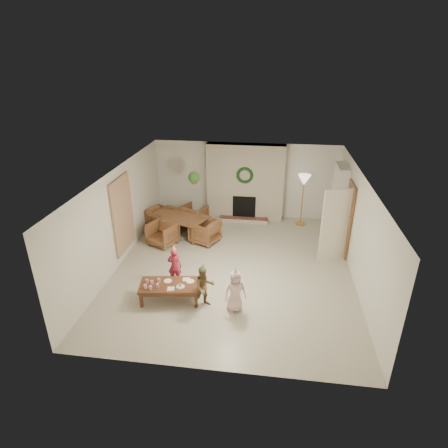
% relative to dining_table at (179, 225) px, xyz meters
% --- Properties ---
extents(floor, '(7.00, 7.00, 0.00)m').
position_rel_dining_table_xyz_m(floor, '(1.87, -1.72, -0.31)').
color(floor, '#B7B29E').
rests_on(floor, ground).
extents(ceiling, '(7.00, 7.00, 0.00)m').
position_rel_dining_table_xyz_m(ceiling, '(1.87, -1.72, 2.19)').
color(ceiling, white).
rests_on(ceiling, wall_back).
extents(wall_back, '(7.00, 0.00, 7.00)m').
position_rel_dining_table_xyz_m(wall_back, '(1.87, 1.78, 0.94)').
color(wall_back, silver).
rests_on(wall_back, floor).
extents(wall_front, '(7.00, 0.00, 7.00)m').
position_rel_dining_table_xyz_m(wall_front, '(1.87, -5.22, 0.94)').
color(wall_front, silver).
rests_on(wall_front, floor).
extents(wall_left, '(0.00, 7.00, 7.00)m').
position_rel_dining_table_xyz_m(wall_left, '(-1.13, -1.72, 0.94)').
color(wall_left, silver).
rests_on(wall_left, floor).
extents(wall_right, '(0.00, 7.00, 7.00)m').
position_rel_dining_table_xyz_m(wall_right, '(4.87, -1.72, 0.94)').
color(wall_right, silver).
rests_on(wall_right, floor).
extents(fireplace_mass, '(2.50, 0.40, 2.50)m').
position_rel_dining_table_xyz_m(fireplace_mass, '(1.87, 1.58, 0.94)').
color(fireplace_mass, '#4D1416').
rests_on(fireplace_mass, floor).
extents(fireplace_hearth, '(1.60, 0.30, 0.12)m').
position_rel_dining_table_xyz_m(fireplace_hearth, '(1.87, 1.23, -0.25)').
color(fireplace_hearth, maroon).
rests_on(fireplace_hearth, floor).
extents(fireplace_firebox, '(0.75, 0.12, 0.75)m').
position_rel_dining_table_xyz_m(fireplace_firebox, '(1.87, 1.40, 0.14)').
color(fireplace_firebox, black).
rests_on(fireplace_firebox, floor).
extents(fireplace_wreath, '(0.54, 0.10, 0.54)m').
position_rel_dining_table_xyz_m(fireplace_wreath, '(1.87, 1.35, 1.24)').
color(fireplace_wreath, '#153917').
rests_on(fireplace_wreath, fireplace_mass).
extents(floor_lamp_base, '(0.31, 0.31, 0.03)m').
position_rel_dining_table_xyz_m(floor_lamp_base, '(3.73, 1.28, -0.29)').
color(floor_lamp_base, gold).
rests_on(floor_lamp_base, floor).
extents(floor_lamp_post, '(0.03, 0.03, 1.50)m').
position_rel_dining_table_xyz_m(floor_lamp_post, '(3.73, 1.28, 0.47)').
color(floor_lamp_post, gold).
rests_on(floor_lamp_post, floor).
extents(floor_lamp_shade, '(0.40, 0.40, 0.33)m').
position_rel_dining_table_xyz_m(floor_lamp_shade, '(3.73, 1.28, 1.19)').
color(floor_lamp_shade, beige).
rests_on(floor_lamp_shade, floor_lamp_post).
extents(bookshelf_carcass, '(0.30, 1.00, 2.20)m').
position_rel_dining_table_xyz_m(bookshelf_carcass, '(4.71, 0.58, 0.79)').
color(bookshelf_carcass, white).
rests_on(bookshelf_carcass, floor).
extents(bookshelf_shelf_a, '(0.30, 0.92, 0.03)m').
position_rel_dining_table_xyz_m(bookshelf_shelf_a, '(4.69, 0.58, 0.14)').
color(bookshelf_shelf_a, white).
rests_on(bookshelf_shelf_a, bookshelf_carcass).
extents(bookshelf_shelf_b, '(0.30, 0.92, 0.03)m').
position_rel_dining_table_xyz_m(bookshelf_shelf_b, '(4.69, 0.58, 0.54)').
color(bookshelf_shelf_b, white).
rests_on(bookshelf_shelf_b, bookshelf_carcass).
extents(bookshelf_shelf_c, '(0.30, 0.92, 0.03)m').
position_rel_dining_table_xyz_m(bookshelf_shelf_c, '(4.69, 0.58, 0.94)').
color(bookshelf_shelf_c, white).
rests_on(bookshelf_shelf_c, bookshelf_carcass).
extents(bookshelf_shelf_d, '(0.30, 0.92, 0.03)m').
position_rel_dining_table_xyz_m(bookshelf_shelf_d, '(4.69, 0.58, 1.34)').
color(bookshelf_shelf_d, white).
rests_on(bookshelf_shelf_d, bookshelf_carcass).
extents(books_row_lower, '(0.20, 0.40, 0.24)m').
position_rel_dining_table_xyz_m(books_row_lower, '(4.67, 0.43, 0.28)').
color(books_row_lower, '#94341B').
rests_on(books_row_lower, bookshelf_shelf_a).
extents(books_row_mid, '(0.20, 0.44, 0.24)m').
position_rel_dining_table_xyz_m(books_row_mid, '(4.67, 0.63, 0.68)').
color(books_row_mid, navy).
rests_on(books_row_mid, bookshelf_shelf_b).
extents(books_row_upper, '(0.20, 0.36, 0.22)m').
position_rel_dining_table_xyz_m(books_row_upper, '(4.67, 0.48, 1.07)').
color(books_row_upper, gold).
rests_on(books_row_upper, bookshelf_shelf_c).
extents(door_frame, '(0.05, 0.86, 2.04)m').
position_rel_dining_table_xyz_m(door_frame, '(4.83, -0.52, 0.71)').
color(door_frame, brown).
rests_on(door_frame, floor).
extents(door_leaf, '(0.77, 0.32, 2.00)m').
position_rel_dining_table_xyz_m(door_leaf, '(4.45, -0.90, 0.69)').
color(door_leaf, beige).
rests_on(door_leaf, floor).
extents(curtain_panel, '(0.06, 1.20, 2.00)m').
position_rel_dining_table_xyz_m(curtain_panel, '(-1.09, -1.52, 0.94)').
color(curtain_panel, tan).
rests_on(curtain_panel, wall_left).
extents(dining_table, '(1.99, 1.60, 0.61)m').
position_rel_dining_table_xyz_m(dining_table, '(0.00, 0.00, 0.00)').
color(dining_table, brown).
rests_on(dining_table, floor).
extents(dining_chair_near, '(0.97, 0.98, 0.68)m').
position_rel_dining_table_xyz_m(dining_chair_near, '(-0.31, -0.70, 0.03)').
color(dining_chair_near, brown).
rests_on(dining_chair_near, floor).
extents(dining_chair_far, '(0.97, 0.98, 0.68)m').
position_rel_dining_table_xyz_m(dining_chair_far, '(0.31, 0.70, 0.03)').
color(dining_chair_far, brown).
rests_on(dining_chair_far, floor).
extents(dining_chair_left, '(0.98, 0.97, 0.68)m').
position_rel_dining_table_xyz_m(dining_chair_left, '(-0.70, 0.31, 0.03)').
color(dining_chair_left, brown).
rests_on(dining_chair_left, floor).
extents(dining_chair_right, '(0.98, 0.97, 0.68)m').
position_rel_dining_table_xyz_m(dining_chair_right, '(0.88, -0.39, 0.03)').
color(dining_chair_right, brown).
rests_on(dining_chair_right, floor).
extents(hanging_plant_cord, '(0.01, 0.01, 0.70)m').
position_rel_dining_table_xyz_m(hanging_plant_cord, '(0.57, -0.22, 1.84)').
color(hanging_plant_cord, tan).
rests_on(hanging_plant_cord, ceiling).
extents(hanging_plant_pot, '(0.16, 0.16, 0.12)m').
position_rel_dining_table_xyz_m(hanging_plant_pot, '(0.57, -0.22, 1.49)').
color(hanging_plant_pot, '#963D30').
rests_on(hanging_plant_pot, hanging_plant_cord).
extents(hanging_plant_foliage, '(0.32, 0.32, 0.32)m').
position_rel_dining_table_xyz_m(hanging_plant_foliage, '(0.57, -0.22, 1.61)').
color(hanging_plant_foliage, '#1E4517').
rests_on(hanging_plant_foliage, hanging_plant_pot).
extents(coffee_table_top, '(1.41, 0.85, 0.06)m').
position_rel_dining_table_xyz_m(coffee_table_top, '(0.61, -3.28, 0.07)').
color(coffee_table_top, '#55311C').
rests_on(coffee_table_top, floor).
extents(coffee_table_apron, '(1.29, 0.73, 0.08)m').
position_rel_dining_table_xyz_m(coffee_table_apron, '(0.61, -3.28, -0.00)').
color(coffee_table_apron, '#55311C').
rests_on(coffee_table_apron, floor).
extents(coffee_leg_fl, '(0.08, 0.08, 0.35)m').
position_rel_dining_table_xyz_m(coffee_leg_fl, '(0.06, -3.64, -0.13)').
color(coffee_leg_fl, '#55311C').
rests_on(coffee_leg_fl, floor).
extents(coffee_leg_fr, '(0.08, 0.08, 0.35)m').
position_rel_dining_table_xyz_m(coffee_leg_fr, '(1.24, -3.46, -0.13)').
color(coffee_leg_fr, '#55311C').
rests_on(coffee_leg_fr, floor).
extents(coffee_leg_bl, '(0.08, 0.08, 0.35)m').
position_rel_dining_table_xyz_m(coffee_leg_bl, '(-0.02, -3.11, -0.13)').
color(coffee_leg_bl, '#55311C').
rests_on(coffee_leg_bl, floor).
extents(coffee_leg_br, '(0.08, 0.08, 0.35)m').
position_rel_dining_table_xyz_m(coffee_leg_br, '(1.17, -2.93, -0.13)').
color(coffee_leg_br, '#55311C').
rests_on(coffee_leg_br, floor).
extents(cup_a, '(0.08, 0.08, 0.09)m').
position_rel_dining_table_xyz_m(cup_a, '(0.13, -3.51, 0.15)').
color(cup_a, silver).
rests_on(cup_a, coffee_table_top).
extents(cup_b, '(0.08, 0.08, 0.09)m').
position_rel_dining_table_xyz_m(cup_b, '(0.10, -3.31, 0.15)').
color(cup_b, silver).
rests_on(cup_b, coffee_table_top).
extents(cup_c, '(0.08, 0.08, 0.09)m').
position_rel_dining_table_xyz_m(cup_c, '(0.26, -3.54, 0.15)').
color(cup_c, silver).
rests_on(cup_c, coffee_table_top).
extents(cup_d, '(0.08, 0.08, 0.09)m').
position_rel_dining_table_xyz_m(cup_d, '(0.23, -3.34, 0.15)').
color(cup_d, silver).
rests_on(cup_d, coffee_table_top).
extents(cup_e, '(0.08, 0.08, 0.09)m').
position_rel_dining_table_xyz_m(cup_e, '(0.39, -3.44, 0.15)').
color(cup_e, silver).
rests_on(cup_e, coffee_table_top).
extents(cup_f, '(0.08, 0.08, 0.09)m').
position_rel_dining_table_xyz_m(cup_f, '(0.36, -3.24, 0.15)').
color(cup_f, silver).
rests_on(cup_f, coffee_table_top).
extents(plate_a, '(0.21, 0.21, 0.01)m').
position_rel_dining_table_xyz_m(plate_a, '(0.54, -3.17, 0.10)').
color(plate_a, white).
rests_on(plate_a, coffee_table_top).
extents(plate_b, '(0.21, 0.21, 0.01)m').
position_rel_dining_table_xyz_m(plate_b, '(0.88, -3.35, 0.10)').
color(plate_b, white).
rests_on(plate_b, coffee_table_top).
extents(plate_c, '(0.21, 0.21, 0.01)m').
position_rel_dining_table_xyz_m(plate_c, '(1.05, -3.12, 0.10)').
color(plate_c, white).
rests_on(plate_c, coffee_table_top).
extents(food_scoop, '(0.08, 0.08, 0.07)m').
position_rel_dining_table_xyz_m(food_scoop, '(0.88, -3.35, 0.14)').
color(food_scoop, tan).
rests_on(food_scoop, plate_b).
extents(napkin_left, '(0.17, 0.17, 0.01)m').
position_rel_dining_table_xyz_m(napkin_left, '(0.69, -3.46, 0.10)').
color(napkin_left, '#FBB9CF').
rests_on(napkin_left, coffee_table_top).
extents(napkin_right, '(0.17, 0.17, 0.01)m').
position_rel_dining_table_xyz_m(napkin_right, '(0.94, -3.05, 0.10)').
color(napkin_right, '#FBB9CF').
rests_on(napkin_right, coffee_table_top).
extents(child_red, '(0.34, 0.23, 0.93)m').
position_rel_dining_table_xyz_m(child_red, '(0.56, -2.61, 0.16)').
color(child_red, '#A02237').
rests_on(child_red, floor).
extents(party_hat_red, '(0.16, 0.16, 0.18)m').
position_rel_dining_table_xyz_m(party_hat_red, '(0.56, -2.61, 0.66)').
color(party_hat_red, '#EDB84F').
rests_on(party_hat_red, child_red).
extents(child_plaid, '(0.60, 0.56, 0.98)m').
position_rel_dining_table_xyz_m(child_plaid, '(1.42, -3.41, 0.18)').
color(child_plaid, '#973F29').
rests_on(child_plaid, floor).
extents(party_hat_plaid, '(0.13, 0.13, 0.16)m').
position_rel_dining_table_xyz_m(party_hat_plaid, '(1.42, -3.41, 0.71)').
color(party_hat_plaid, '#54C46D').
rests_on(party_hat_plaid, child_plaid).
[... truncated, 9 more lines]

